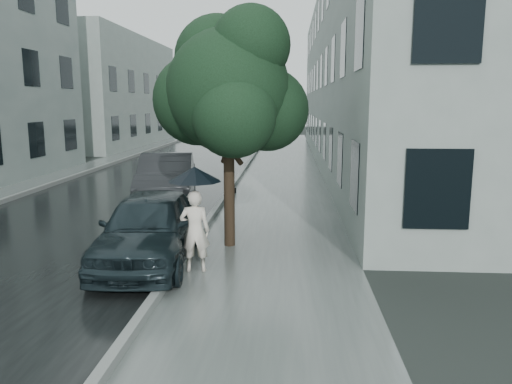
# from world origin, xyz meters

# --- Properties ---
(ground) EXTENTS (120.00, 120.00, 0.00)m
(ground) POSITION_xyz_m (0.00, 0.00, 0.00)
(ground) COLOR black
(ground) RESTS_ON ground
(sidewalk) EXTENTS (3.50, 60.00, 0.01)m
(sidewalk) POSITION_xyz_m (0.25, 12.00, 0.00)
(sidewalk) COLOR slate
(sidewalk) RESTS_ON ground
(kerb_near) EXTENTS (0.15, 60.00, 0.15)m
(kerb_near) POSITION_xyz_m (-1.57, 12.00, 0.07)
(kerb_near) COLOR slate
(kerb_near) RESTS_ON ground
(asphalt_road) EXTENTS (6.85, 60.00, 0.00)m
(asphalt_road) POSITION_xyz_m (-5.08, 12.00, 0.00)
(asphalt_road) COLOR black
(asphalt_road) RESTS_ON ground
(kerb_far) EXTENTS (0.15, 60.00, 0.15)m
(kerb_far) POSITION_xyz_m (-8.57, 12.00, 0.07)
(kerb_far) COLOR slate
(kerb_far) RESTS_ON ground
(sidewalk_far) EXTENTS (1.70, 60.00, 0.01)m
(sidewalk_far) POSITION_xyz_m (-9.50, 12.00, 0.00)
(sidewalk_far) COLOR #4C5451
(sidewalk_far) RESTS_ON ground
(building_near) EXTENTS (7.02, 36.00, 9.00)m
(building_near) POSITION_xyz_m (5.47, 19.50, 4.50)
(building_near) COLOR gray
(building_near) RESTS_ON ground
(building_far_b) EXTENTS (7.02, 18.00, 8.00)m
(building_far_b) POSITION_xyz_m (-13.77, 30.00, 4.00)
(building_far_b) COLOR gray
(building_far_b) RESTS_ON ground
(pedestrian) EXTENTS (0.60, 0.42, 1.56)m
(pedestrian) POSITION_xyz_m (-1.20, 1.24, 0.79)
(pedestrian) COLOR silver
(pedestrian) RESTS_ON sidewalk
(umbrella) EXTENTS (1.29, 1.29, 1.12)m
(umbrella) POSITION_xyz_m (-1.19, 1.26, 1.87)
(umbrella) COLOR black
(umbrella) RESTS_ON ground
(street_tree) EXTENTS (3.46, 3.15, 5.16)m
(street_tree) POSITION_xyz_m (-0.76, 3.10, 3.47)
(street_tree) COLOR #332619
(street_tree) RESTS_ON ground
(lamp_post) EXTENTS (0.82, 0.47, 5.18)m
(lamp_post) POSITION_xyz_m (-1.59, 9.62, 2.96)
(lamp_post) COLOR black
(lamp_post) RESTS_ON ground
(car_near) EXTENTS (1.94, 4.30, 1.43)m
(car_near) POSITION_xyz_m (-2.20, 1.69, 0.72)
(car_near) COLOR black
(car_near) RESTS_ON ground
(car_far) EXTENTS (2.41, 4.92, 1.55)m
(car_far) POSITION_xyz_m (-3.38, 7.86, 0.78)
(car_far) COLOR black
(car_far) RESTS_ON ground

